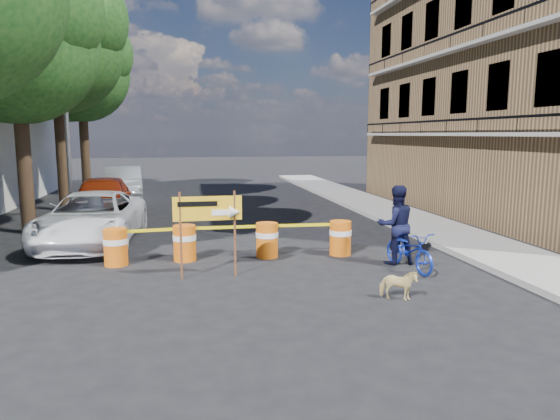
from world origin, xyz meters
name	(u,v)px	position (x,y,z in m)	size (l,w,h in m)	color
ground	(276,285)	(0.00, 0.00, 0.00)	(120.00, 120.00, 0.00)	black
sidewalk_east	(419,223)	(6.20, 6.00, 0.07)	(2.40, 40.00, 0.15)	gray
apartment_building	(539,61)	(12.00, 8.00, 6.00)	(8.00, 16.00, 12.00)	olive
tree_mid_a	(17,40)	(-6.74, 7.00, 6.01)	(5.25, 5.00, 8.68)	#332316
tree_mid_b	(56,44)	(-6.73, 12.00, 6.71)	(5.67, 5.40, 9.62)	#332316
tree_far	(82,72)	(-6.74, 17.00, 6.22)	(5.04, 4.80, 8.84)	#332316
streetlamp	(67,100)	(-5.93, 9.50, 4.38)	(1.25, 0.18, 8.00)	gray
barrel_far_left	(116,246)	(-3.52, 2.30, 0.47)	(0.58, 0.58, 0.90)	orange
barrel_mid_left	(185,242)	(-1.88, 2.45, 0.47)	(0.58, 0.58, 0.90)	orange
barrel_mid_right	(267,239)	(0.21, 2.41, 0.47)	(0.58, 0.58, 0.90)	orange
barrel_far_right	(340,237)	(2.14, 2.31, 0.47)	(0.58, 0.58, 0.90)	orange
detour_sign	(217,214)	(-1.16, 0.82, 1.42)	(1.50, 0.28, 1.93)	#592D19
pedestrian	(396,225)	(3.20, 1.20, 0.97)	(0.94, 0.73, 1.93)	black
bicycle	(410,233)	(3.28, 0.59, 0.89)	(0.62, 0.93, 1.78)	#1630B7
dog	(398,285)	(2.12, -1.39, 0.30)	(0.32, 0.71, 0.60)	#E4CA82
suv_white	(92,218)	(-4.50, 4.98, 0.74)	(2.46, 5.34, 1.48)	white
sedan_red	(102,199)	(-4.80, 8.87, 0.83)	(1.97, 4.89, 1.66)	maroon
sedan_silver	(123,183)	(-4.80, 15.39, 0.80)	(1.68, 4.83, 1.59)	silver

